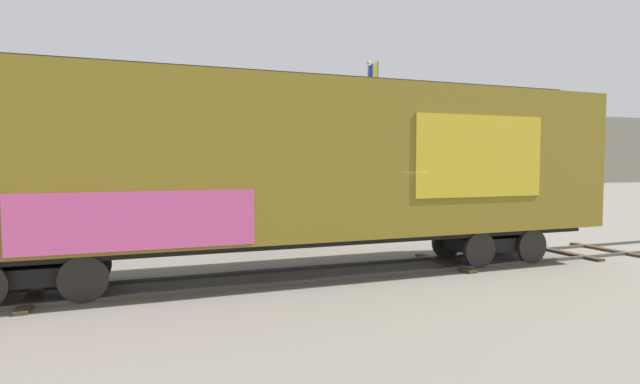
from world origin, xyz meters
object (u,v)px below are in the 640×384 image
(flagpole, at_px, (370,118))
(parked_car_silver, at_px, (278,217))
(parked_car_blue, at_px, (70,223))
(freight_car, at_px, (300,163))

(flagpole, distance_m, parked_car_silver, 9.14)
(parked_car_blue, height_order, parked_car_silver, same)
(freight_car, bearing_deg, parked_car_silver, 83.58)
(flagpole, bearing_deg, parked_car_blue, -155.16)
(flagpole, distance_m, parked_car_blue, 13.98)
(parked_car_blue, bearing_deg, freight_car, -42.13)
(parked_car_silver, bearing_deg, flagpole, 45.57)
(parked_car_silver, bearing_deg, freight_car, -96.42)
(flagpole, xyz_separation_m, parked_car_silver, (-5.77, -5.89, -3.94))
(freight_car, relative_size, parked_car_blue, 3.62)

